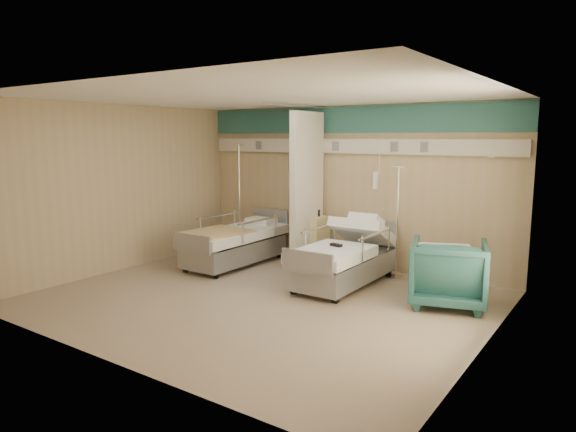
{
  "coord_description": "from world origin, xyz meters",
  "views": [
    {
      "loc": [
        4.25,
        -5.53,
        2.26
      ],
      "look_at": [
        0.03,
        0.6,
        1.11
      ],
      "focal_mm": 32.0,
      "sensor_mm": 36.0,
      "label": 1
    }
  ],
  "objects_px": {
    "bed_left": "(235,247)",
    "bedside_cabinet": "(312,239)",
    "iv_stand_left": "(240,232)",
    "visitor_armchair": "(448,273)",
    "iv_stand_right": "(396,256)",
    "bed_right": "(344,264)"
  },
  "relations": [
    {
      "from": "iv_stand_left",
      "to": "iv_stand_right",
      "type": "bearing_deg",
      "value": 1.11
    },
    {
      "from": "bed_left",
      "to": "bedside_cabinet",
      "type": "height_order",
      "value": "bedside_cabinet"
    },
    {
      "from": "bed_left",
      "to": "iv_stand_right",
      "type": "distance_m",
      "value": 2.83
    },
    {
      "from": "bed_right",
      "to": "bed_left",
      "type": "relative_size",
      "value": 1.0
    },
    {
      "from": "visitor_armchair",
      "to": "bed_left",
      "type": "bearing_deg",
      "value": -17.99
    },
    {
      "from": "visitor_armchair",
      "to": "iv_stand_left",
      "type": "xyz_separation_m",
      "value": [
        -4.31,
        0.8,
        -0.02
      ]
    },
    {
      "from": "bedside_cabinet",
      "to": "visitor_armchair",
      "type": "distance_m",
      "value": 2.95
    },
    {
      "from": "iv_stand_right",
      "to": "iv_stand_left",
      "type": "bearing_deg",
      "value": -178.89
    },
    {
      "from": "bedside_cabinet",
      "to": "bed_right",
      "type": "bearing_deg",
      "value": -38.05
    },
    {
      "from": "bed_left",
      "to": "iv_stand_right",
      "type": "xyz_separation_m",
      "value": [
        2.72,
        0.78,
        0.05
      ]
    },
    {
      "from": "bed_left",
      "to": "iv_stand_left",
      "type": "height_order",
      "value": "iv_stand_left"
    },
    {
      "from": "bed_left",
      "to": "bedside_cabinet",
      "type": "bearing_deg",
      "value": 40.6
    },
    {
      "from": "bed_right",
      "to": "bed_left",
      "type": "bearing_deg",
      "value": 180.0
    },
    {
      "from": "visitor_armchair",
      "to": "bedside_cabinet",
      "type": "bearing_deg",
      "value": -36.26
    },
    {
      "from": "bed_left",
      "to": "visitor_armchair",
      "type": "height_order",
      "value": "visitor_armchair"
    },
    {
      "from": "bed_right",
      "to": "bed_left",
      "type": "xyz_separation_m",
      "value": [
        -2.2,
        0.0,
        0.0
      ]
    },
    {
      "from": "bed_left",
      "to": "bed_right",
      "type": "bearing_deg",
      "value": 0.0
    },
    {
      "from": "iv_stand_left",
      "to": "visitor_armchair",
      "type": "bearing_deg",
      "value": -10.58
    },
    {
      "from": "bed_left",
      "to": "bedside_cabinet",
      "type": "distance_m",
      "value": 1.39
    },
    {
      "from": "bed_left",
      "to": "visitor_armchair",
      "type": "relative_size",
      "value": 2.17
    },
    {
      "from": "bed_right",
      "to": "iv_stand_right",
      "type": "xyz_separation_m",
      "value": [
        0.52,
        0.78,
        0.05
      ]
    },
    {
      "from": "bed_left",
      "to": "iv_stand_left",
      "type": "relative_size",
      "value": 1.01
    }
  ]
}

